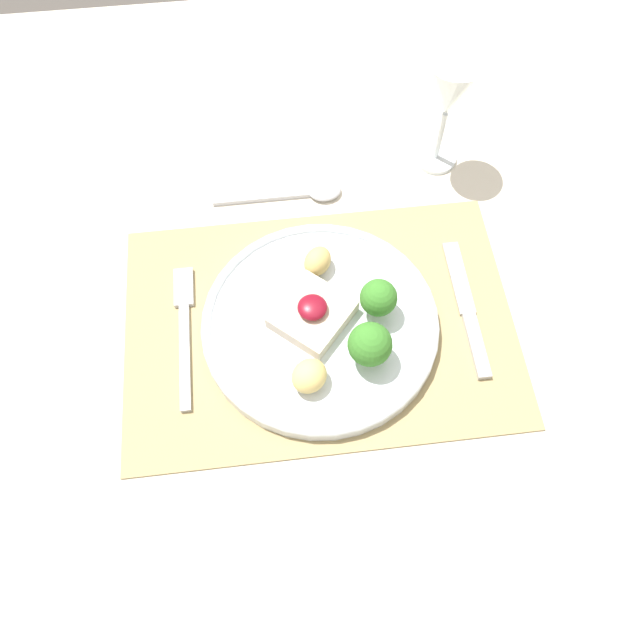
# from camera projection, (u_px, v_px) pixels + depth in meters

# --- Properties ---
(ground_plane) EXTENTS (8.00, 8.00, 0.00)m
(ground_plane) POSITION_uv_depth(u_px,v_px,m) (320.00, 472.00, 1.41)
(ground_plane) COLOR #4C4742
(dining_table) EXTENTS (1.44, 1.29, 0.73)m
(dining_table) POSITION_uv_depth(u_px,v_px,m) (320.00, 349.00, 0.83)
(dining_table) COLOR beige
(dining_table) RESTS_ON ground_plane
(placemat) EXTENTS (0.48, 0.33, 0.00)m
(placemat) POSITION_uv_depth(u_px,v_px,m) (320.00, 324.00, 0.77)
(placemat) COLOR #9E895B
(placemat) RESTS_ON dining_table
(dinner_plate) EXTENTS (0.29, 0.29, 0.08)m
(dinner_plate) POSITION_uv_depth(u_px,v_px,m) (324.00, 323.00, 0.75)
(dinner_plate) COLOR silver
(dinner_plate) RESTS_ON placemat
(fork) EXTENTS (0.02, 0.19, 0.01)m
(fork) POSITION_uv_depth(u_px,v_px,m) (184.00, 325.00, 0.76)
(fork) COLOR #B2B2B7
(fork) RESTS_ON placemat
(knife) EXTENTS (0.02, 0.19, 0.01)m
(knife) POSITION_uv_depth(u_px,v_px,m) (469.00, 316.00, 0.77)
(knife) COLOR #B2B2B7
(knife) RESTS_ON placemat
(spoon) EXTENTS (0.18, 0.04, 0.01)m
(spoon) POSITION_uv_depth(u_px,v_px,m) (306.00, 192.00, 0.86)
(spoon) COLOR #B2B2B7
(spoon) RESTS_ON dining_table
(wine_glass_near) EXTENTS (0.07, 0.07, 0.17)m
(wine_glass_near) POSITION_uv_depth(u_px,v_px,m) (450.00, 93.00, 0.79)
(wine_glass_near) COLOR white
(wine_glass_near) RESTS_ON dining_table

